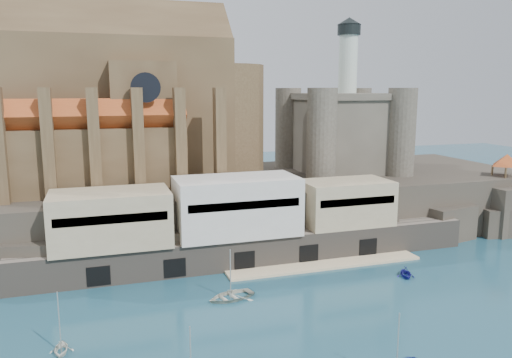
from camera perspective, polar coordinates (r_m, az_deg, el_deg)
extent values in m
plane|color=navy|center=(60.25, 13.78, -15.39)|extent=(300.00, 300.00, 0.00)
cube|color=#2A251F|center=(93.13, 1.01, -2.65)|extent=(100.00, 34.00, 10.00)
cube|color=#2A251F|center=(73.60, -23.94, -8.70)|extent=(9.00, 5.00, 6.00)
cube|color=#2A251F|center=(73.44, -11.33, -8.03)|extent=(9.00, 5.00, 6.00)
cube|color=#2A251F|center=(77.00, 1.43, -6.97)|extent=(9.00, 5.00, 6.00)
cube|color=#2A251F|center=(83.92, 12.52, -5.76)|extent=(9.00, 5.00, 6.00)
cube|color=#2A251F|center=(92.83, 21.12, -4.67)|extent=(9.00, 5.00, 6.00)
cube|color=#6A6055|center=(75.42, -0.49, -7.93)|extent=(70.00, 6.00, 4.50)
cube|color=beige|center=(75.64, 7.90, -9.66)|extent=(30.00, 4.00, 0.40)
cube|color=black|center=(69.86, -17.55, -10.50)|extent=(3.00, 0.40, 2.60)
cube|color=black|center=(70.46, -9.28, -9.96)|extent=(3.00, 0.40, 2.60)
cube|color=black|center=(72.46, -1.33, -9.25)|extent=(3.00, 0.40, 2.60)
cube|color=black|center=(75.73, 6.02, -8.43)|extent=(3.00, 0.40, 2.60)
cube|color=black|center=(80.13, 12.64, -7.58)|extent=(3.00, 0.40, 2.60)
cube|color=tan|center=(71.63, -16.26, -4.34)|extent=(16.00, 9.00, 7.50)
cube|color=beige|center=(74.04, -2.21, -3.06)|extent=(18.00, 9.00, 8.50)
cube|color=tan|center=(80.78, 10.20, -2.64)|extent=(14.00, 8.00, 7.00)
cube|color=#4C3923|center=(88.08, -15.77, 7.40)|extent=(38.00, 14.00, 24.00)
cube|color=#4C3923|center=(88.39, -16.16, 15.19)|extent=(38.00, 13.01, 13.01)
cylinder|color=#4C3923|center=(90.90, -3.58, 6.58)|extent=(14.00, 14.00, 20.00)
cube|color=#4C3923|center=(88.43, -13.10, 6.23)|extent=(10.00, 20.00, 20.00)
cube|color=#4C3923|center=(79.18, -18.15, 1.91)|extent=(28.00, 5.00, 10.00)
cube|color=#4C3923|center=(98.04, -18.12, 3.42)|extent=(28.00, 5.00, 10.00)
cube|color=#A8441C|center=(78.56, -18.41, 6.68)|extent=(28.00, 5.66, 5.66)
cube|color=#A8441C|center=(97.53, -18.34, 7.27)|extent=(28.00, 5.66, 5.66)
cylinder|color=black|center=(76.24, -12.51, 10.17)|extent=(4.40, 0.30, 4.40)
cube|color=#4C3923|center=(76.90, -27.25, 3.30)|extent=(1.60, 2.20, 16.00)
cube|color=#4C3923|center=(76.12, -22.65, 3.59)|extent=(1.60, 2.20, 16.00)
cube|color=#4C3923|center=(75.84, -17.97, 3.86)|extent=(1.60, 2.20, 16.00)
cube|color=#4C3923|center=(76.07, -13.29, 4.10)|extent=(1.60, 2.20, 16.00)
cube|color=#4C3923|center=(76.79, -8.67, 4.31)|extent=(1.60, 2.20, 16.00)
cube|color=#4C3923|center=(78.01, -4.16, 4.49)|extent=(1.60, 2.20, 16.00)
cube|color=#4A453A|center=(98.40, 9.73, 4.98)|extent=(16.00, 16.00, 14.00)
cube|color=#4A453A|center=(98.02, 9.86, 9.29)|extent=(17.00, 17.00, 1.20)
cylinder|color=#4A453A|center=(87.63, 7.50, 5.06)|extent=(5.20, 5.20, 16.00)
cylinder|color=#4A453A|center=(95.54, 16.25, 5.16)|extent=(5.20, 5.20, 16.00)
cylinder|color=#4A453A|center=(102.28, 3.67, 5.86)|extent=(5.20, 5.20, 16.00)
cylinder|color=#4A453A|center=(109.13, 11.56, 5.95)|extent=(5.20, 5.20, 16.00)
cylinder|color=silver|center=(100.80, 10.46, 12.48)|extent=(3.60, 3.60, 12.00)
cylinder|color=black|center=(101.34, 10.59, 16.43)|extent=(4.40, 4.40, 2.00)
cone|color=black|center=(101.53, 10.62, 17.33)|extent=(4.60, 4.60, 1.40)
cube|color=#2A251F|center=(103.49, 26.36, -2.79)|extent=(12.00, 10.00, 8.70)
cube|color=#2A251F|center=(99.08, 25.81, -4.39)|extent=(6.00, 5.00, 5.00)
cube|color=#4C3923|center=(102.66, 26.56, -0.34)|extent=(4.20, 4.20, 0.30)
cylinder|color=#4C3923|center=(100.19, 26.60, 0.26)|extent=(0.36, 0.36, 3.20)
cylinder|color=#4C3923|center=(102.46, 25.37, 0.56)|extent=(0.36, 0.36, 3.20)
cylinder|color=#4C3923|center=(104.66, 26.65, 0.64)|extent=(0.36, 0.36, 3.20)
pyramid|color=#A8441C|center=(102.06, 26.75, 1.95)|extent=(6.40, 6.40, 2.20)
imported|color=silver|center=(55.83, -21.33, -18.00)|extent=(2.83, 1.80, 3.20)
imported|color=beige|center=(64.09, -2.92, -13.48)|extent=(2.31, 4.51, 6.07)
imported|color=navy|center=(73.87, 16.71, -10.63)|extent=(3.29, 2.61, 3.33)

